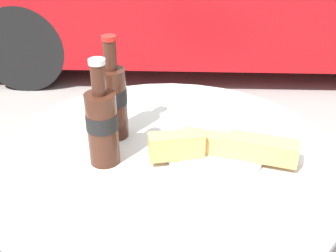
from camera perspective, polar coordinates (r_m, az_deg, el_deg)
bistro_table at (r=1.04m, az=-0.09°, el=-10.34°), size 0.81×0.81×0.75m
cola_bottle_left at (r=0.99m, az=-7.45°, el=3.66°), size 0.07×0.07×0.25m
cola_bottle_right at (r=0.89m, az=-8.91°, el=0.26°), size 0.07×0.07×0.24m
lunch_plate_near at (r=0.93m, az=6.90°, el=-3.22°), size 0.33×0.21×0.07m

